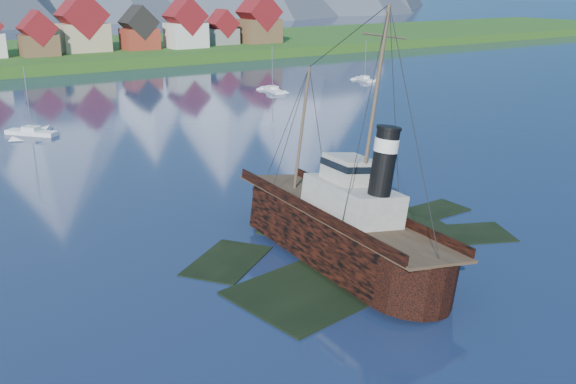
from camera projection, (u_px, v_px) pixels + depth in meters
ground at (356, 261)px, 54.05m from camera, size 1400.00×1400.00×0.00m
shoal at (355, 251)px, 56.80m from camera, size 31.71×21.24×1.14m
seawall at (10, 78)px, 157.82m from camera, size 600.00×2.50×2.00m
tugboat_wreck at (324, 223)px, 54.63m from camera, size 6.49×27.97×22.16m
sailboat_c at (32, 133)px, 98.73m from camera, size 6.95×7.81×10.81m
sailboat_d at (365, 80)px, 153.16m from camera, size 3.77×7.44×9.86m
sailboat_e at (272, 90)px, 137.99m from camera, size 3.76×8.92×10.06m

